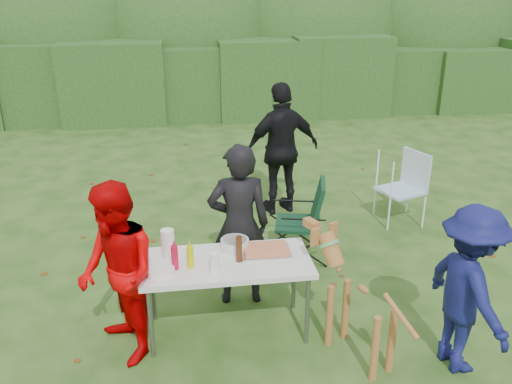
{
  "coord_description": "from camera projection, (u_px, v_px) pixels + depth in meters",
  "views": [
    {
      "loc": [
        -0.34,
        -4.43,
        3.1
      ],
      "look_at": [
        0.41,
        0.7,
        1.0
      ],
      "focal_mm": 38.0,
      "sensor_mm": 36.0,
      "label": 1
    }
  ],
  "objects": [
    {
      "name": "ground",
      "position": [
        224.0,
        316.0,
        5.27
      ],
      "size": [
        80.0,
        80.0,
        0.0
      ],
      "primitive_type": "plane",
      "color": "#1E4211"
    },
    {
      "name": "hedge_row",
      "position": [
        192.0,
        80.0,
        12.29
      ],
      "size": [
        22.0,
        1.4,
        1.7
      ],
      "primitive_type": "cube",
      "color": "#23471C",
      "rests_on": "ground"
    },
    {
      "name": "shrub_backdrop",
      "position": [
        188.0,
        38.0,
        13.48
      ],
      "size": [
        20.0,
        2.6,
        3.2
      ],
      "primitive_type": "ellipsoid",
      "color": "#3D6628",
      "rests_on": "ground"
    },
    {
      "name": "folding_table",
      "position": [
        227.0,
        266.0,
        4.8
      ],
      "size": [
        1.5,
        0.7,
        0.74
      ],
      "color": "silver",
      "rests_on": "ground"
    },
    {
      "name": "person_cook",
      "position": [
        239.0,
        226.0,
        5.24
      ],
      "size": [
        0.61,
        0.41,
        1.66
      ],
      "primitive_type": "imported",
      "rotation": [
        0.0,
        0.0,
        3.12
      ],
      "color": "black",
      "rests_on": "ground"
    },
    {
      "name": "person_red_jacket",
      "position": [
        117.0,
        274.0,
        4.46
      ],
      "size": [
        0.85,
        0.94,
        1.59
      ],
      "primitive_type": "imported",
      "rotation": [
        0.0,
        0.0,
        -1.17
      ],
      "color": "#C90002",
      "rests_on": "ground"
    },
    {
      "name": "person_black_puffy",
      "position": [
        282.0,
        149.0,
        7.29
      ],
      "size": [
        1.13,
        0.67,
        1.8
      ],
      "primitive_type": "imported",
      "rotation": [
        0.0,
        0.0,
        3.37
      ],
      "color": "black",
      "rests_on": "ground"
    },
    {
      "name": "child",
      "position": [
        468.0,
        290.0,
        4.36
      ],
      "size": [
        0.66,
        1.0,
        1.46
      ],
      "primitive_type": "imported",
      "rotation": [
        0.0,
        0.0,
        1.7
      ],
      "color": "#11154F",
      "rests_on": "ground"
    },
    {
      "name": "dog",
      "position": [
        362.0,
        306.0,
        4.52
      ],
      "size": [
        0.87,
        1.17,
        1.04
      ],
      "primitive_type": null,
      "rotation": [
        0.0,
        0.0,
        2.03
      ],
      "color": "#9D6632",
      "rests_on": "ground"
    },
    {
      "name": "camping_chair",
      "position": [
        298.0,
        219.0,
        6.23
      ],
      "size": [
        0.71,
        0.71,
        0.94
      ],
      "primitive_type": null,
      "rotation": [
        0.0,
        0.0,
        2.9
      ],
      "color": "#0F341E",
      "rests_on": "ground"
    },
    {
      "name": "lawn_chair",
      "position": [
        401.0,
        188.0,
        7.14
      ],
      "size": [
        0.72,
        0.72,
        0.95
      ],
      "primitive_type": null,
      "rotation": [
        0.0,
        0.0,
        3.49
      ],
      "color": "#469AC8",
      "rests_on": "ground"
    },
    {
      "name": "food_tray",
      "position": [
        266.0,
        252.0,
        4.92
      ],
      "size": [
        0.45,
        0.3,
        0.02
      ],
      "primitive_type": "cube",
      "color": "#B7B7BA",
      "rests_on": "folding_table"
    },
    {
      "name": "focaccia_bread",
      "position": [
        266.0,
        249.0,
        4.9
      ],
      "size": [
        0.4,
        0.26,
        0.04
      ],
      "primitive_type": "cube",
      "color": "#CD784F",
      "rests_on": "food_tray"
    },
    {
      "name": "mustard_bottle",
      "position": [
        190.0,
        257.0,
        4.64
      ],
      "size": [
        0.06,
        0.06,
        0.2
      ],
      "primitive_type": "cylinder",
      "color": "#C0CA00",
      "rests_on": "folding_table"
    },
    {
      "name": "ketchup_bottle",
      "position": [
        175.0,
        258.0,
        4.61
      ],
      "size": [
        0.06,
        0.06,
        0.22
      ],
      "primitive_type": "cylinder",
      "color": "#B90C31",
      "rests_on": "folding_table"
    },
    {
      "name": "beer_bottle",
      "position": [
        239.0,
        249.0,
        4.73
      ],
      "size": [
        0.06,
        0.06,
        0.24
      ],
      "primitive_type": "cylinder",
      "color": "#47230F",
      "rests_on": "folding_table"
    },
    {
      "name": "paper_towel_roll",
      "position": [
        168.0,
        243.0,
        4.81
      ],
      "size": [
        0.12,
        0.12,
        0.26
      ],
      "primitive_type": "cylinder",
      "color": "white",
      "rests_on": "folding_table"
    },
    {
      "name": "cup_stack",
      "position": [
        214.0,
        263.0,
        4.57
      ],
      "size": [
        0.08,
        0.08,
        0.18
      ],
      "primitive_type": "cylinder",
      "color": "white",
      "rests_on": "folding_table"
    },
    {
      "name": "pasta_bowl",
      "position": [
        235.0,
        244.0,
        4.97
      ],
      "size": [
        0.26,
        0.26,
        0.1
      ],
      "primitive_type": "cylinder",
      "color": "silver",
      "rests_on": "folding_table"
    },
    {
      "name": "plate_stack",
      "position": [
        160.0,
        270.0,
        4.59
      ],
      "size": [
        0.24,
        0.24,
        0.05
      ],
      "primitive_type": "cylinder",
      "color": "white",
      "rests_on": "folding_table"
    }
  ]
}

